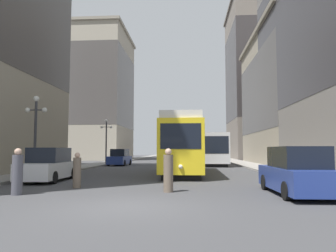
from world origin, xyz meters
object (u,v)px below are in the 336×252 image
at_px(transit_bus, 213,148).
at_px(parked_car_right_far, 297,172).
at_px(pedestrian_crossing_far, 77,171).
at_px(parked_car_left_near, 49,166).
at_px(streetcar, 184,144).
at_px(pedestrian_crossing_near, 168,172).
at_px(parked_car_left_mid, 120,158).
at_px(lamp_post_left_near, 36,122).
at_px(lamp_post_left_far, 106,134).
at_px(pedestrian_on_sidewalk, 17,173).

xyz_separation_m(transit_bus, parked_car_right_far, (1.37, -24.30, -1.10)).
bearing_deg(pedestrian_crossing_far, parked_car_right_far, -135.91).
distance_m(transit_bus, parked_car_left_near, 22.33).
relative_size(streetcar, pedestrian_crossing_near, 6.95).
bearing_deg(parked_car_left_near, pedestrian_crossing_far, -51.67).
relative_size(parked_car_left_near, pedestrian_crossing_far, 3.04).
distance_m(parked_car_left_near, parked_car_left_mid, 17.75).
height_order(streetcar, pedestrian_crossing_far, streetcar).
bearing_deg(pedestrian_crossing_near, pedestrian_crossing_far, 158.97).
height_order(pedestrian_crossing_near, pedestrian_crossing_far, pedestrian_crossing_near).
distance_m(parked_car_left_mid, pedestrian_crossing_far, 20.92).
xyz_separation_m(streetcar, pedestrian_crossing_near, (-0.47, -10.20, -1.28)).
bearing_deg(parked_car_right_far, lamp_post_left_near, -26.85).
bearing_deg(pedestrian_crossing_near, parked_car_right_far, -10.98).
distance_m(parked_car_right_far, lamp_post_left_far, 27.40).
height_order(parked_car_left_near, parked_car_right_far, same).
distance_m(streetcar, parked_car_left_mid, 13.85).
relative_size(streetcar, pedestrian_crossing_far, 7.73).
relative_size(parked_car_left_near, lamp_post_left_near, 0.97).
bearing_deg(lamp_post_left_far, streetcar, -54.52).
bearing_deg(streetcar, parked_car_left_mid, 122.87).
height_order(streetcar, lamp_post_left_far, lamp_post_left_far).
xyz_separation_m(pedestrian_crossing_near, lamp_post_left_far, (-8.75, 23.14, 2.74)).
xyz_separation_m(pedestrian_on_sidewalk, lamp_post_left_far, (-3.10, 24.33, 2.73)).
bearing_deg(parked_car_left_near, parked_car_right_far, -24.60).
relative_size(transit_bus, pedestrian_on_sidewalk, 6.49).
relative_size(parked_car_left_near, pedestrian_on_sidewalk, 2.73).
xyz_separation_m(parked_car_left_mid, parked_car_right_far, (11.78, -22.34, 0.00)).
bearing_deg(parked_car_left_near, transit_bus, 58.80).
height_order(streetcar, parked_car_left_mid, streetcar).
xyz_separation_m(pedestrian_crossing_near, lamp_post_left_near, (-8.75, 6.25, 2.62)).
bearing_deg(transit_bus, pedestrian_crossing_far, -108.60).
height_order(pedestrian_on_sidewalk, lamp_post_left_near, lamp_post_left_near).
height_order(parked_car_right_far, pedestrian_on_sidewalk, parked_car_right_far).
height_order(transit_bus, lamp_post_left_far, lamp_post_left_far).
xyz_separation_m(parked_car_left_near, pedestrian_crossing_far, (2.67, -3.00, -0.11)).
xyz_separation_m(streetcar, parked_car_left_mid, (-7.32, 11.69, -1.26)).
bearing_deg(parked_car_right_far, lamp_post_left_far, -60.66).
height_order(parked_car_left_mid, lamp_post_left_near, lamp_post_left_near).
relative_size(parked_car_right_far, lamp_post_left_near, 0.95).
bearing_deg(pedestrian_on_sidewalk, parked_car_left_mid, -83.35).
distance_m(parked_car_right_far, pedestrian_on_sidewalk, 10.61).
height_order(parked_car_right_far, pedestrian_crossing_far, parked_car_right_far).
height_order(pedestrian_crossing_near, lamp_post_left_far, lamp_post_left_far).
xyz_separation_m(transit_bus, pedestrian_on_sidewalk, (-9.22, -25.04, -1.13)).
distance_m(parked_car_left_mid, lamp_post_left_near, 15.97).
bearing_deg(pedestrian_crossing_near, transit_bus, 75.70).
bearing_deg(pedestrian_crossing_near, streetcar, 81.54).
bearing_deg(parked_car_left_near, pedestrian_on_sidewalk, -80.64).
xyz_separation_m(parked_car_left_mid, pedestrian_on_sidewalk, (1.20, -23.08, -0.02)).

